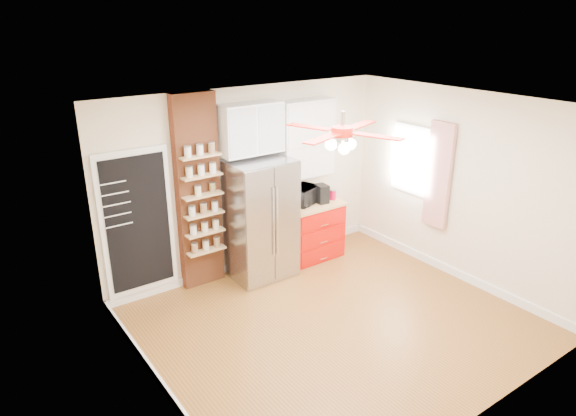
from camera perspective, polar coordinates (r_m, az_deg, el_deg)
floor at (r=6.60m, az=5.24°, el=-12.61°), size 4.50×4.50×0.00m
ceiling at (r=5.59m, az=6.16°, el=11.16°), size 4.50×4.50×0.00m
wall_back at (r=7.49m, az=-4.40°, el=3.07°), size 4.50×0.02×2.70m
wall_front at (r=4.81m, az=21.64°, el=-9.10°), size 4.50×0.02×2.70m
wall_left at (r=4.91m, az=-14.78°, el=-7.55°), size 0.02×4.00×2.70m
wall_right at (r=7.56m, az=18.69°, el=2.17°), size 0.02×4.00×2.70m
chalkboard at (r=6.87m, az=-16.36°, el=-1.63°), size 0.95×0.05×1.95m
brick_pillar at (r=7.04m, az=-9.97°, el=1.64°), size 0.60×0.16×2.70m
fridge at (r=7.33m, az=-3.12°, el=-1.26°), size 0.90×0.70×1.75m
upper_glass_cabinet at (r=7.11m, az=-4.18°, el=8.80°), size 0.90×0.35×0.70m
red_cabinet at (r=8.04m, az=2.58°, el=-2.42°), size 0.94×0.64×0.90m
upper_shelf_unit at (r=7.73m, az=1.97°, el=7.73°), size 0.90×0.30×1.15m
window at (r=8.01m, az=13.63°, el=5.23°), size 0.04×0.75×1.05m
curtain at (r=7.67m, az=16.39°, el=3.49°), size 0.06×0.40×1.55m
ceiling_fan at (r=5.64m, az=6.06°, el=8.40°), size 1.40×1.40×0.44m
toaster_oven at (r=7.81m, az=1.77°, el=1.43°), size 0.57×0.48×0.27m
coffee_maker at (r=7.86m, az=3.74°, el=1.60°), size 0.19×0.24×0.28m
canister_left at (r=8.03m, az=5.01°, el=1.47°), size 0.13×0.13×0.15m
canister_right at (r=8.12m, az=4.38°, el=1.70°), size 0.12×0.12×0.15m
pantry_jar_oats at (r=6.86m, az=-9.98°, el=1.88°), size 0.10×0.10×0.12m
pantry_jar_beans at (r=6.98m, az=-8.41°, el=2.25°), size 0.09×0.09×0.12m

